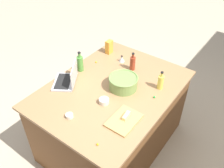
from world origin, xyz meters
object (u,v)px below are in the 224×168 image
Objects in this scene: butter_stick_left at (126,116)px; candy_bag at (109,47)px; mixing_bowl_large at (123,82)px; ramekin_medium at (104,101)px; bottle_olive at (80,63)px; kitchen_timer at (122,59)px; bottle_oil at (161,82)px; laptop at (68,79)px; bottle_soy at (133,63)px; cutting_board at (124,120)px; ramekin_small at (69,116)px.

butter_stick_left is 1.15m from candy_bag.
mixing_bowl_large is 0.31m from ramekin_medium.
mixing_bowl_large reaches higher than butter_stick_left.
kitchen_timer is at bearing 147.74° from bottle_olive.
bottle_olive is 1.15× the size of bottle_oil.
ramekin_medium is 0.76m from kitchen_timer.
candy_bag is at bearing -106.19° from bottle_oil.
bottle_oil is (-0.22, 0.32, 0.01)m from mixing_bowl_large.
laptop is 0.98m from bottle_oil.
bottle_oil is at bearing 74.34° from bottle_soy.
butter_stick_left is at bearing 38.03° from mixing_bowl_large.
mixing_bowl_large is 1.82× the size of candy_bag.
bottle_soy is at bearing -152.52° from cutting_board.
bottle_oil is 0.64m from kitchen_timer.
candy_bag is at bearing -135.26° from butter_stick_left.
bottle_olive reaches higher than ramekin_small.
mixing_bowl_large is (-0.29, 0.52, 0.02)m from laptop.
candy_bag reaches higher than mixing_bowl_large.
butter_stick_left is at bearing 44.74° from candy_bag.
bottle_oil is 2.73× the size of kitchen_timer.
laptop reaches higher than butter_stick_left.
bottle_soy reaches higher than ramekin_small.
candy_bag is at bearing -179.05° from laptop.
butter_stick_left is (0.32, 0.84, -0.06)m from bottle_olive.
butter_stick_left is at bearing 81.47° from ramekin_medium.
ramekin_medium is (-0.34, 0.14, 0.01)m from ramekin_small.
butter_stick_left is 0.52m from ramekin_small.
mixing_bowl_large is 3.14× the size of ramekin_medium.
candy_bag is at bearing -105.54° from kitchen_timer.
cutting_board is 0.05m from butter_stick_left.
kitchen_timer is 0.25m from candy_bag.
mixing_bowl_large reaches higher than ramekin_medium.
bottle_oil is at bearing 73.56° from kitchen_timer.
mixing_bowl_large is 1.47× the size of bottle_oil.
bottle_oil is at bearing 124.84° from mixing_bowl_large.
bottle_olive reaches higher than mixing_bowl_large.
laptop is at bearing -18.32° from kitchen_timer.
mixing_bowl_large is 0.97× the size of cutting_board.
bottle_oil is 0.43m from bottle_soy.
butter_stick_left is 0.65× the size of candy_bag.
laptop is at bearing -94.40° from butter_stick_left.
ramekin_medium reaches higher than ramekin_small.
ramekin_medium is at bearing 21.58° from kitchen_timer.
bottle_soy is 0.82m from cutting_board.
bottle_olive is 1.42× the size of candy_bag.
mixing_bowl_large reaches higher than cutting_board.
bottle_soy is 1.98× the size of butter_stick_left.
mixing_bowl_large is 0.35m from bottle_soy.
laptop is 3.47× the size of butter_stick_left.
bottle_oil reaches higher than cutting_board.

